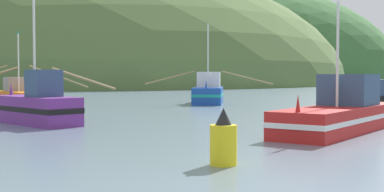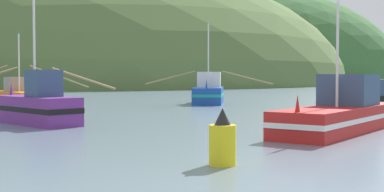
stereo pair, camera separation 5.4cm
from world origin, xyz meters
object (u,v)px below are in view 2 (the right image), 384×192
(fishing_boat_orange, at_px, (19,95))
(channel_buoy, at_px, (222,141))
(fishing_boat_blue, at_px, (209,93))
(fishing_boat_purple, at_px, (37,107))
(fishing_boat_red, at_px, (341,113))

(fishing_boat_orange, distance_m, channel_buoy, 38.25)
(fishing_boat_blue, bearing_deg, fishing_boat_orange, -89.63)
(fishing_boat_blue, bearing_deg, fishing_boat_purple, -20.97)
(fishing_boat_purple, xyz_separation_m, channel_buoy, (9.90, -12.25, -0.24))
(fishing_boat_orange, relative_size, fishing_boat_blue, 0.95)
(fishing_boat_red, height_order, channel_buoy, fishing_boat_red)
(fishing_boat_orange, height_order, channel_buoy, fishing_boat_orange)
(fishing_boat_purple, bearing_deg, fishing_boat_blue, -70.52)
(fishing_boat_orange, height_order, fishing_boat_purple, fishing_boat_purple)
(fishing_boat_blue, distance_m, channel_buoy, 32.69)
(fishing_boat_purple, relative_size, channel_buoy, 4.64)
(fishing_boat_blue, relative_size, channel_buoy, 6.91)
(channel_buoy, bearing_deg, fishing_boat_purple, 128.95)
(fishing_boat_purple, bearing_deg, channel_buoy, 171.29)
(fishing_boat_purple, distance_m, channel_buoy, 15.75)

